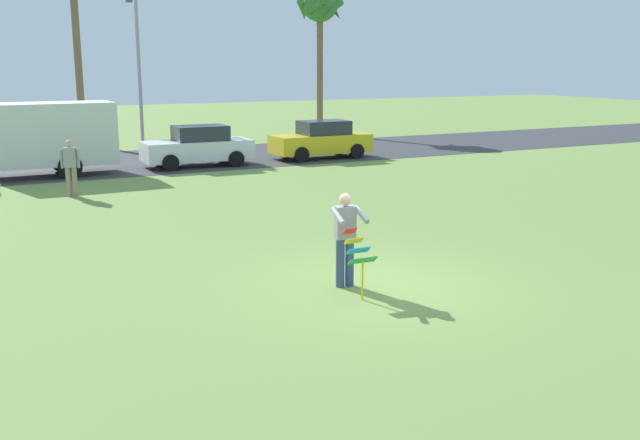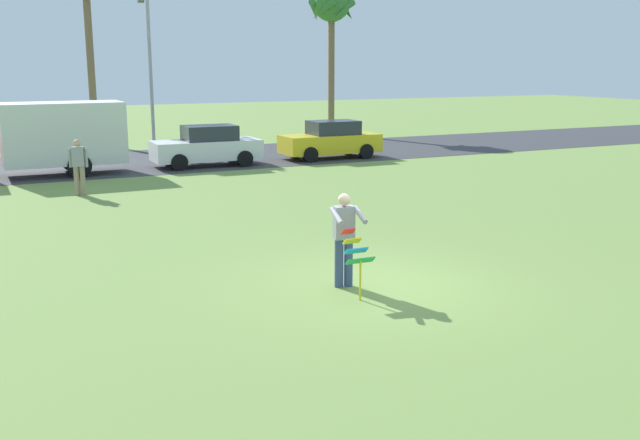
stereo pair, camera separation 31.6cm
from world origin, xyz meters
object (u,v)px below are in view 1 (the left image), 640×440
(kite_held, at_px, (358,253))
(palm_tree_centre_far, at_px, (320,9))
(parked_car_yellow, at_px, (321,140))
(streetlight_pole, at_px, (138,63))
(person_walker_near, at_px, (70,166))
(person_kite_flyer, at_px, (345,236))
(parked_car_white, at_px, (198,147))
(parked_truck_red_cab, at_px, (29,138))

(kite_held, relative_size, palm_tree_centre_far, 0.14)
(kite_held, height_order, parked_car_yellow, parked_car_yellow)
(streetlight_pole, height_order, person_walker_near, streetlight_pole)
(person_kite_flyer, bearing_deg, person_walker_near, 104.41)
(parked_car_white, relative_size, parked_car_yellow, 1.01)
(parked_car_white, xyz_separation_m, streetlight_pole, (-0.52, 7.09, 3.22))
(parked_truck_red_cab, height_order, parked_car_white, parked_truck_red_cab)
(palm_tree_centre_far, height_order, streetlight_pole, palm_tree_centre_far)
(parked_car_white, relative_size, person_walker_near, 2.44)
(parked_car_yellow, bearing_deg, kite_held, -115.08)
(kite_held, bearing_deg, palm_tree_centre_far, 64.38)
(streetlight_pole, bearing_deg, palm_tree_centre_far, 13.59)
(person_kite_flyer, distance_m, parked_car_white, 16.54)
(person_kite_flyer, relative_size, palm_tree_centre_far, 0.21)
(parked_car_white, bearing_deg, streetlight_pole, 94.23)
(streetlight_pole, bearing_deg, parked_car_white, -85.77)
(kite_held, relative_size, parked_truck_red_cab, 0.17)
(person_walker_near, bearing_deg, parked_car_yellow, 22.72)
(kite_held, xyz_separation_m, person_walker_near, (-2.94, 12.44, 0.14))
(parked_car_yellow, bearing_deg, person_walker_near, -157.28)
(parked_car_yellow, height_order, palm_tree_centre_far, palm_tree_centre_far)
(person_walker_near, bearing_deg, streetlight_pole, 67.07)
(parked_car_white, bearing_deg, person_kite_flyer, -98.41)
(parked_truck_red_cab, relative_size, person_walker_near, 3.89)
(parked_car_white, height_order, palm_tree_centre_far, palm_tree_centre_far)
(kite_held, height_order, palm_tree_centre_far, palm_tree_centre_far)
(person_walker_near, bearing_deg, person_kite_flyer, -75.59)
(kite_held, distance_m, palm_tree_centre_far, 30.23)
(parked_truck_red_cab, distance_m, parked_car_yellow, 11.63)
(parked_car_yellow, bearing_deg, parked_car_white, -180.00)
(parked_car_white, distance_m, streetlight_pole, 7.80)
(parked_car_white, bearing_deg, kite_held, -98.42)
(palm_tree_centre_far, relative_size, person_walker_near, 4.80)
(person_walker_near, bearing_deg, palm_tree_centre_far, 42.18)
(streetlight_pole, bearing_deg, person_walker_near, -112.93)
(parked_car_yellow, distance_m, palm_tree_centre_far, 12.45)
(parked_car_yellow, height_order, person_walker_near, person_walker_near)
(kite_held, distance_m, person_walker_near, 12.78)
(palm_tree_centre_far, xyz_separation_m, streetlight_pole, (-10.81, -2.61, -2.90))
(person_kite_flyer, xyz_separation_m, parked_truck_red_cab, (-3.75, 16.36, 0.46))
(parked_car_white, xyz_separation_m, person_walker_near, (-5.45, -4.56, 0.16))
(kite_held, xyz_separation_m, palm_tree_centre_far, (12.80, 26.70, 6.10))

